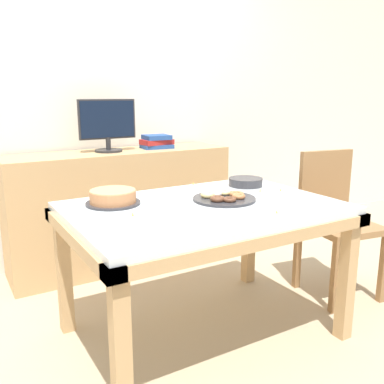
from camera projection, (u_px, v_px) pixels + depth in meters
ground_plane at (203, 333)px, 2.39m from camera, size 12.00×12.00×0.00m
wall_back at (103, 94)px, 3.34m from camera, size 8.00×0.10×2.60m
dining_table at (204, 222)px, 2.24m from camera, size 1.41×0.97×0.74m
chair at (334, 216)px, 2.81m from camera, size 0.48×0.48×0.94m
sideboard at (122, 209)px, 3.28m from camera, size 1.68×0.44×0.89m
computer_monitor at (108, 126)px, 3.09m from camera, size 0.42×0.20×0.38m
book_stack at (157, 142)px, 3.32m from camera, size 0.25×0.19×0.10m
cake_chocolate_round at (113, 197)px, 2.22m from camera, size 0.28×0.28×0.08m
pastry_platter at (224, 198)px, 2.31m from camera, size 0.34×0.34×0.04m
plate_stack at (246, 182)px, 2.67m from camera, size 0.21×0.21×0.05m
tealight_left_edge at (280, 192)px, 2.46m from camera, size 0.04×0.04×0.04m
tealight_near_front at (193, 186)px, 2.63m from camera, size 0.04×0.04×0.04m
tealight_near_cakes at (133, 217)px, 1.96m from camera, size 0.04×0.04×0.04m
tealight_right_edge at (277, 215)px, 2.00m from camera, size 0.04×0.04×0.04m
tealight_centre at (260, 193)px, 2.44m from camera, size 0.04×0.04×0.04m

